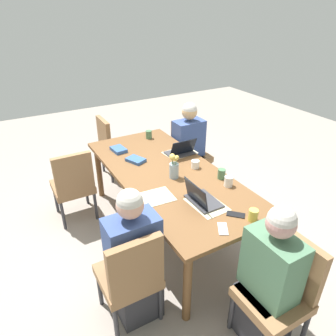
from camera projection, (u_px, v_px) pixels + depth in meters
ground_plane at (168, 229)px, 3.60m from camera, size 10.00×10.00×0.00m
dining_table at (168, 178)px, 3.27m from camera, size 2.30×1.02×0.75m
chair_head_right_left_near at (281, 288)px, 2.25m from camera, size 0.44×0.44×0.90m
person_head_right_left_near at (268, 283)px, 2.25m from camera, size 0.40×0.36×1.19m
chair_near_left_mid at (131, 274)px, 2.35m from camera, size 0.44×0.44×0.90m
person_near_left_mid at (134, 263)px, 2.42m from camera, size 0.36×0.40×1.19m
chair_far_left_far at (189, 149)px, 4.35m from camera, size 0.44×0.44×0.90m
person_far_left_far at (188, 150)px, 4.25m from camera, size 0.36×0.40×1.19m
chair_head_left_right_near at (113, 144)px, 4.49m from camera, size 0.44×0.44×0.90m
chair_near_right_mid at (73, 183)px, 3.54m from camera, size 0.44×0.44×0.90m
flower_vase at (174, 167)px, 3.09m from camera, size 0.11×0.11×0.26m
placemat_head_right_left_near at (207, 204)px, 2.72m from camera, size 0.37×0.27×0.00m
placemat_near_left_mid at (153, 198)px, 2.82m from camera, size 0.28×0.38×0.00m
placemat_far_left_far at (180, 153)px, 3.65m from camera, size 0.28×0.38×0.00m
laptop_far_left_far at (181, 151)px, 3.59m from camera, size 0.22×0.32×0.20m
laptop_head_right_left_near at (201, 199)px, 2.73m from camera, size 0.32×0.22×0.21m
coffee_mug_near_left at (149, 135)px, 4.02m from camera, size 0.08×0.08×0.10m
coffee_mug_near_right at (229, 181)px, 2.98m from camera, size 0.08×0.08×0.10m
coffee_mug_centre_left at (222, 174)px, 3.11m from camera, size 0.08×0.08×0.10m
coffee_mug_centre_right at (195, 164)px, 3.31m from camera, size 0.09×0.09×0.08m
coffee_mug_far_left at (253, 215)px, 2.51m from camera, size 0.08×0.08×0.10m
book_red_cover at (136, 160)px, 3.45m from camera, size 0.24×0.21×0.04m
book_blue_cover at (119, 150)px, 3.69m from camera, size 0.21×0.16×0.04m
phone_black at (236, 215)px, 2.59m from camera, size 0.16×0.16×0.01m
phone_silver at (223, 229)px, 2.43m from camera, size 0.17×0.14×0.01m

